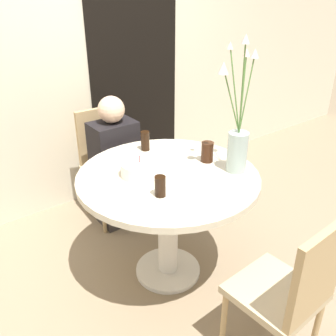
# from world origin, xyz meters

# --- Properties ---
(ground_plane) EXTENTS (16.00, 16.00, 0.00)m
(ground_plane) POSITION_xyz_m (0.00, 0.00, 0.00)
(ground_plane) COLOR #89755B
(wall_back) EXTENTS (8.00, 0.05, 2.60)m
(wall_back) POSITION_xyz_m (0.00, 1.31, 1.30)
(wall_back) COLOR beige
(wall_back) RESTS_ON ground_plane
(doorway_panel) EXTENTS (0.90, 0.01, 2.05)m
(doorway_panel) POSITION_xyz_m (0.59, 1.28, 1.02)
(doorway_panel) COLOR black
(doorway_panel) RESTS_ON ground_plane
(dining_table) EXTENTS (1.12, 1.12, 0.77)m
(dining_table) POSITION_xyz_m (0.00, 0.00, 0.62)
(dining_table) COLOR beige
(dining_table) RESTS_ON ground_plane
(chair_near_front) EXTENTS (0.42, 0.42, 0.92)m
(chair_near_front) POSITION_xyz_m (0.05, 0.91, 0.52)
(chair_near_front) COLOR tan
(chair_near_front) RESTS_ON ground_plane
(chair_far_back) EXTENTS (0.42, 0.42, 0.92)m
(chair_far_back) POSITION_xyz_m (0.05, -0.91, 0.52)
(chair_far_back) COLOR tan
(chair_far_back) RESTS_ON ground_plane
(birthday_cake) EXTENTS (0.23, 0.23, 0.13)m
(birthday_cake) POSITION_xyz_m (-0.14, 0.09, 0.82)
(birthday_cake) COLOR white
(birthday_cake) RESTS_ON dining_table
(flower_vase) EXTENTS (0.26, 0.20, 0.82)m
(flower_vase) POSITION_xyz_m (0.36, -0.21, 0.98)
(flower_vase) COLOR #9EB2AD
(flower_vase) RESTS_ON dining_table
(side_plate) EXTENTS (0.17, 0.17, 0.01)m
(side_plate) POSITION_xyz_m (-0.32, -0.22, 0.78)
(side_plate) COLOR white
(side_plate) RESTS_ON dining_table
(drink_glass_0) EXTENTS (0.06, 0.06, 0.12)m
(drink_glass_0) POSITION_xyz_m (-0.19, -0.18, 0.83)
(drink_glass_0) COLOR black
(drink_glass_0) RESTS_ON dining_table
(drink_glass_1) EXTENTS (0.08, 0.08, 0.13)m
(drink_glass_1) POSITION_xyz_m (0.31, -0.01, 0.84)
(drink_glass_1) COLOR #33190C
(drink_glass_1) RESTS_ON dining_table
(drink_glass_2) EXTENTS (0.06, 0.06, 0.13)m
(drink_glass_2) POSITION_xyz_m (0.09, 0.38, 0.84)
(drink_glass_2) COLOR black
(drink_glass_2) RESTS_ON dining_table
(person_guest) EXTENTS (0.34, 0.24, 1.08)m
(person_guest) POSITION_xyz_m (0.04, 0.75, 0.51)
(person_guest) COLOR #383333
(person_guest) RESTS_ON ground_plane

